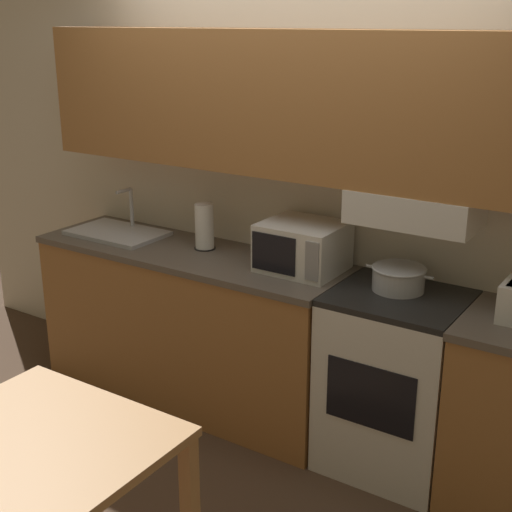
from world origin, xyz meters
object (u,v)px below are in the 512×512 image
cooking_pot (399,278)px  paper_towel_roll (204,227)px  stove_range (393,382)px  sink_basin (117,232)px  dining_table (38,469)px  microwave (303,247)px

cooking_pot → paper_towel_roll: (-1.18, 0.01, 0.07)m
stove_range → paper_towel_roll: (-1.21, 0.07, 0.59)m
stove_range → cooking_pot: size_ratio=2.71×
sink_basin → paper_towel_roll: sink_basin is taller
paper_towel_roll → dining_table: (0.52, -1.69, -0.41)m
stove_range → paper_towel_roll: paper_towel_roll is taller
paper_towel_roll → dining_table: size_ratio=0.30×
microwave → stove_range: bearing=-6.5°
cooking_pot → microwave: 0.54m
microwave → dining_table: microwave is taller
microwave → dining_table: (-0.12, -1.68, -0.41)m
cooking_pot → paper_towel_roll: size_ratio=1.31×
sink_basin → stove_range: bearing=0.2°
cooking_pot → sink_basin: size_ratio=0.60×
stove_range → dining_table: (-0.69, -1.62, 0.18)m
sink_basin → dining_table: size_ratio=0.65×
stove_range → microwave: size_ratio=2.27×
paper_towel_roll → dining_table: bearing=-72.8°
stove_range → sink_basin: 1.88m
dining_table → cooking_pot: bearing=68.7°
dining_table → stove_range: bearing=66.9°
sink_basin → microwave: bearing=3.2°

